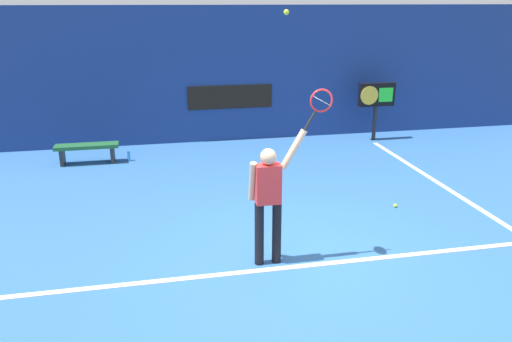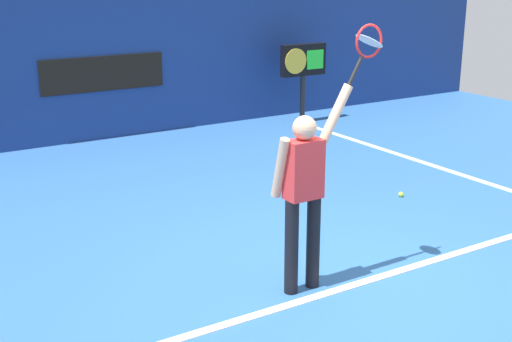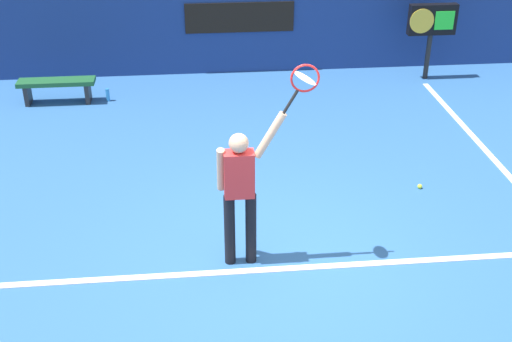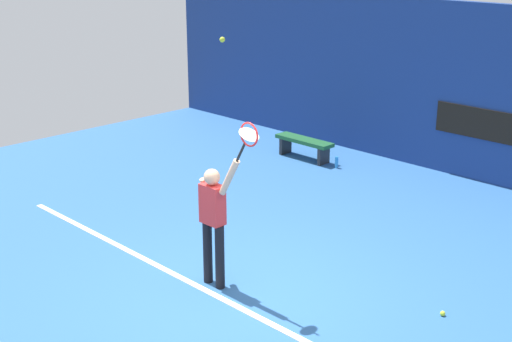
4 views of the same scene
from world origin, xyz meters
name	(u,v)px [view 1 (image 1 of 4)]	position (x,y,z in m)	size (l,w,h in m)	color
ground_plane	(300,257)	(0.00, 0.00, 0.00)	(18.00, 18.00, 0.00)	#2D609E
back_wall	(229,75)	(0.00, 6.67, 1.72)	(18.00, 0.20, 3.43)	navy
sponsor_banner_center	(230,97)	(0.00, 6.55, 1.16)	(2.20, 0.03, 0.60)	black
court_baseline	(306,266)	(0.00, -0.26, 0.01)	(10.00, 0.10, 0.01)	white
court_sideline	(450,190)	(3.64, 2.00, 0.01)	(0.10, 7.00, 0.01)	white
tennis_player	(269,197)	(-0.50, -0.04, 1.01)	(0.77, 0.31, 1.94)	black
tennis_racket	(320,103)	(0.18, -0.05, 2.27)	(0.45, 0.27, 0.61)	black
tennis_ball	(286,12)	(-0.29, -0.02, 3.40)	(0.07, 0.07, 0.07)	#CCE033
scoreboard_clock	(376,97)	(3.75, 5.85, 1.16)	(0.96, 0.20, 1.51)	black
court_bench	(87,149)	(-3.50, 5.24, 0.34)	(1.40, 0.36, 0.45)	#1E592D
water_bottle	(129,156)	(-2.60, 5.24, 0.12)	(0.07, 0.07, 0.24)	#338CD8
spare_ball	(395,205)	(2.20, 1.45, 0.03)	(0.07, 0.07, 0.07)	#CCE033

